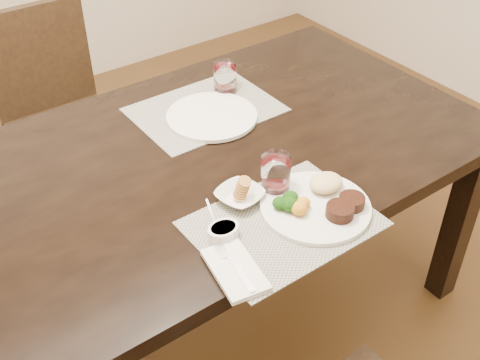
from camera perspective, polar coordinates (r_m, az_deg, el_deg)
ground_plane at (r=2.28m, az=-5.41°, el=-14.02°), size 4.50×4.50×0.00m
dining_table at (r=1.81m, az=-6.64°, el=-0.84°), size 2.00×1.00×0.75m
chair_far at (r=2.62m, az=-16.93°, el=6.75°), size 0.42×0.42×0.90m
placemat_near at (r=1.56m, az=4.10°, el=-4.13°), size 0.46×0.34×0.00m
placemat_far at (r=2.01m, az=-3.32°, el=6.68°), size 0.46×0.34×0.00m
dinner_plate at (r=1.60m, az=7.63°, el=-2.13°), size 0.29×0.29×0.05m
napkin_fork at (r=1.42m, az=-0.47°, el=-8.51°), size 0.13×0.20×0.02m
steak_knife at (r=1.61m, az=9.10°, el=-2.40°), size 0.04×0.24×0.01m
cracker_bowl at (r=1.61m, az=-0.04°, el=-1.47°), size 0.14×0.14×0.05m
sauce_ramekin at (r=1.50m, az=-1.59°, el=-4.88°), size 0.08×0.13×0.07m
wine_glass_near at (r=1.63m, az=3.40°, el=0.39°), size 0.08×0.08×0.11m
far_plate at (r=1.95m, az=-2.69°, el=6.06°), size 0.29×0.29×0.01m
wine_glass_far at (r=2.08m, az=-1.43°, el=9.54°), size 0.08×0.08×0.11m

